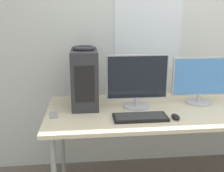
{
  "coord_description": "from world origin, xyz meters",
  "views": [
    {
      "loc": [
        -0.84,
        -1.56,
        1.5
      ],
      "look_at": [
        -0.63,
        0.42,
        0.97
      ],
      "focal_mm": 42.0,
      "sensor_mm": 36.0,
      "label": 1
    }
  ],
  "objects_px": {
    "monitor_main": "(137,81)",
    "keyboard": "(140,117)",
    "mouse": "(176,117)",
    "cell_phone": "(54,115)",
    "monitor_right_near": "(200,80)",
    "pc_tower": "(85,78)",
    "headphones": "(84,48)"
  },
  "relations": [
    {
      "from": "monitor_main",
      "to": "cell_phone",
      "type": "relative_size",
      "value": 3.74
    },
    {
      "from": "monitor_right_near",
      "to": "cell_phone",
      "type": "distance_m",
      "value": 1.26
    },
    {
      "from": "cell_phone",
      "to": "headphones",
      "type": "bearing_deg",
      "value": 33.73
    },
    {
      "from": "pc_tower",
      "to": "cell_phone",
      "type": "bearing_deg",
      "value": -135.61
    },
    {
      "from": "pc_tower",
      "to": "keyboard",
      "type": "relative_size",
      "value": 1.17
    },
    {
      "from": "pc_tower",
      "to": "cell_phone",
      "type": "distance_m",
      "value": 0.41
    },
    {
      "from": "pc_tower",
      "to": "mouse",
      "type": "relative_size",
      "value": 4.46
    },
    {
      "from": "cell_phone",
      "to": "monitor_main",
      "type": "bearing_deg",
      "value": 0.31
    },
    {
      "from": "monitor_main",
      "to": "keyboard",
      "type": "bearing_deg",
      "value": -95.03
    },
    {
      "from": "pc_tower",
      "to": "headphones",
      "type": "bearing_deg",
      "value": 90.0
    },
    {
      "from": "keyboard",
      "to": "pc_tower",
      "type": "bearing_deg",
      "value": 137.71
    },
    {
      "from": "keyboard",
      "to": "cell_phone",
      "type": "height_order",
      "value": "keyboard"
    },
    {
      "from": "cell_phone",
      "to": "monitor_right_near",
      "type": "bearing_deg",
      "value": -2.59
    },
    {
      "from": "mouse",
      "to": "cell_phone",
      "type": "height_order",
      "value": "mouse"
    },
    {
      "from": "headphones",
      "to": "monitor_right_near",
      "type": "bearing_deg",
      "value": -3.64
    },
    {
      "from": "monitor_main",
      "to": "mouse",
      "type": "height_order",
      "value": "monitor_main"
    },
    {
      "from": "cell_phone",
      "to": "mouse",
      "type": "bearing_deg",
      "value": -20.66
    },
    {
      "from": "headphones",
      "to": "cell_phone",
      "type": "distance_m",
      "value": 0.59
    },
    {
      "from": "keyboard",
      "to": "mouse",
      "type": "bearing_deg",
      "value": -6.5
    },
    {
      "from": "monitor_main",
      "to": "keyboard",
      "type": "xyz_separation_m",
      "value": [
        -0.02,
        -0.26,
        -0.21
      ]
    },
    {
      "from": "headphones",
      "to": "monitor_right_near",
      "type": "height_order",
      "value": "headphones"
    },
    {
      "from": "mouse",
      "to": "cell_phone",
      "type": "xyz_separation_m",
      "value": [
        -0.91,
        0.16,
        -0.01
      ]
    },
    {
      "from": "keyboard",
      "to": "cell_phone",
      "type": "bearing_deg",
      "value": 168.76
    },
    {
      "from": "headphones",
      "to": "keyboard",
      "type": "xyz_separation_m",
      "value": [
        0.4,
        -0.37,
        -0.47
      ]
    },
    {
      "from": "headphones",
      "to": "mouse",
      "type": "distance_m",
      "value": 0.9
    },
    {
      "from": "monitor_right_near",
      "to": "cell_phone",
      "type": "bearing_deg",
      "value": -171.83
    },
    {
      "from": "headphones",
      "to": "keyboard",
      "type": "height_order",
      "value": "headphones"
    },
    {
      "from": "headphones",
      "to": "monitor_main",
      "type": "xyz_separation_m",
      "value": [
        0.43,
        -0.11,
        -0.26
      ]
    },
    {
      "from": "monitor_right_near",
      "to": "pc_tower",
      "type": "bearing_deg",
      "value": 176.41
    },
    {
      "from": "pc_tower",
      "to": "monitor_main",
      "type": "xyz_separation_m",
      "value": [
        0.43,
        -0.11,
        -0.01
      ]
    },
    {
      "from": "pc_tower",
      "to": "monitor_right_near",
      "type": "bearing_deg",
      "value": -3.59
    },
    {
      "from": "pc_tower",
      "to": "keyboard",
      "type": "height_order",
      "value": "pc_tower"
    }
  ]
}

